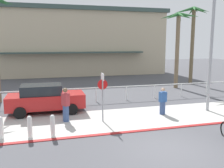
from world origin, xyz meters
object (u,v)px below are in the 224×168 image
Objects in this scene: streetlight_curb at (214,40)px; pedestrian_1 at (163,102)px; bollard_2 at (1,128)px; bollard_0 at (30,127)px; palm_tree_4 at (193,25)px; car_red_1 at (45,98)px; stop_sign_bike_lane at (103,90)px; palm_tree_3 at (178,31)px; bollard_1 at (53,125)px; pedestrian_0 at (66,106)px.

streetlight_curb reaches higher than pedestrian_1.
bollard_2 is 0.64× the size of pedestrian_1.
palm_tree_4 is at bearing 36.55° from bollard_0.
bollard_2 is 0.23× the size of car_red_1.
stop_sign_bike_lane is at bearing -178.43° from streetlight_curb.
palm_tree_4 is at bearing 32.82° from palm_tree_3.
pedestrian_1 is (-5.15, -7.60, -4.41)m from palm_tree_3.
palm_tree_4 reaches higher than bollard_0.
bollard_0 is 1.00× the size of bollard_1.
streetlight_curb is at bearing 1.57° from stop_sign_bike_lane.
bollard_1 is 2.16m from bollard_2.
streetlight_curb is 4.68m from pedestrian_1.
pedestrian_0 is at bearing -144.89° from palm_tree_3.
streetlight_curb is 9.19m from pedestrian_0.
streetlight_curb is at bearing -13.94° from car_red_1.
bollard_2 is at bearing -116.39° from car_red_1.
palm_tree_4 is at bearing 34.68° from pedestrian_0.
bollard_1 is 15.51m from palm_tree_3.
pedestrian_0 is at bearing 69.76° from bollard_1.
bollard_0 is 4.02m from car_red_1.
palm_tree_3 is 10.18m from pedestrian_1.
bollard_1 is 1.00× the size of bollard_2.
streetlight_curb is at bearing -2.21° from pedestrian_0.
car_red_1 reaches higher than bollard_2.
car_red_1 is at bearing 166.06° from streetlight_curb.
stop_sign_bike_lane is 15.43m from palm_tree_4.
palm_tree_4 is at bearing 33.97° from bollard_2.
palm_tree_4 reaches higher than streetlight_curb.
palm_tree_4 is 4.86× the size of pedestrian_1.
bollard_0 is at bearing 174.85° from bollard_1.
streetlight_curb reaches higher than pedestrian_0.
stop_sign_bike_lane is 5.02m from bollard_2.
bollard_1 and bollard_2 have the same top height.
stop_sign_bike_lane is at bearing 14.10° from bollard_2.
car_red_1 is (-14.20, -7.08, -4.97)m from palm_tree_4.
palm_tree_3 is (8.78, 7.99, 3.45)m from stop_sign_bike_lane.
bollard_2 is 0.13× the size of palm_tree_4.
bollard_0 is 0.13× the size of streetlight_curb.
bollard_2 is at bearing -173.13° from streetlight_curb.
bollard_1 is 0.13× the size of streetlight_curb.
bollard_2 is (-2.14, 0.29, 0.00)m from bollard_1.
palm_tree_3 is 4.33× the size of pedestrian_1.
car_red_1 is (-11.66, -5.44, -4.25)m from palm_tree_3.
pedestrian_0 reaches higher than bollard_1.
pedestrian_0 reaches higher than car_red_1.
car_red_1 is (-2.88, 2.55, -0.81)m from stop_sign_bike_lane.
bollard_0 is (-3.56, -1.40, -1.16)m from stop_sign_bike_lane.
bollard_2 is 0.15× the size of palm_tree_3.
palm_tree_4 is (4.66, 9.44, 1.56)m from streetlight_curb.
bollard_2 is at bearing -149.43° from pedestrian_0.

